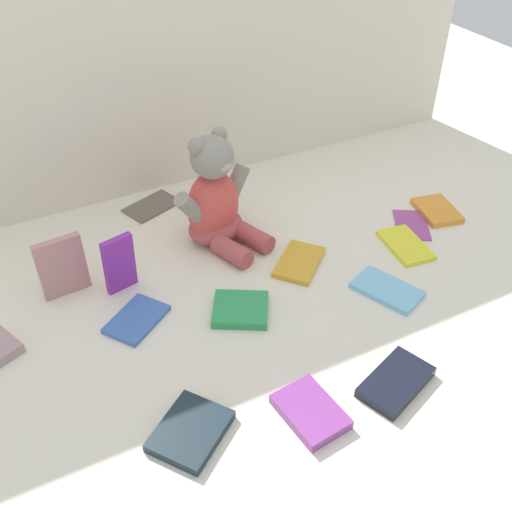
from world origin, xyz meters
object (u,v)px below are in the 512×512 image
Objects in this scene: book_case_3 at (299,262)px; book_case_4 at (405,245)px; book_case_7 at (137,319)px; book_case_9 at (152,205)px; book_case_2 at (119,264)px; book_case_0 at (310,412)px; book_case_13 at (396,382)px; book_case_11 at (437,211)px; book_case_12 at (412,224)px; book_case_5 at (387,290)px; teddy_bear at (216,202)px; book_case_10 at (62,267)px; book_case_6 at (241,309)px; book_case_1 at (191,431)px.

book_case_3 reaches higher than book_case_4.
book_case_9 is at bearing -58.65° from book_case_7.
book_case_2 is 0.38m from book_case_3.
book_case_13 is at bearing 169.05° from book_case_0.
book_case_11 is 0.97× the size of book_case_12.
book_case_5 is (0.48, -0.26, -0.06)m from book_case_2.
book_case_9 is (-0.03, 0.72, -0.00)m from book_case_0.
book_case_13 is (0.10, -0.54, -0.09)m from teddy_bear.
book_case_2 reaches higher than book_case_3.
book_case_13 is (0.19, -0.73, 0.00)m from book_case_9.
book_case_10 is at bearing -175.86° from book_case_11.
book_case_10 reaches higher than book_case_5.
book_case_0 is at bearing -65.25° from book_case_10.
book_case_4 and book_case_7 have the same top height.
book_case_6 is at bearing -139.64° from book_case_12.
book_case_3 and book_case_5 have the same top height.
book_case_5 is 0.34m from book_case_11.
book_case_0 is at bearing -117.48° from teddy_bear.
book_case_7 is at bearing -106.80° from book_case_2.
book_case_4 is at bearing 122.62° from book_case_6.
book_case_10 is 0.89m from book_case_11.
book_case_0 is at bearing -170.17° from book_case_5.
book_case_12 is at bearing 129.19° from book_case_6.
book_case_11 is (0.16, 0.08, 0.00)m from book_case_4.
book_case_11 is at bearing 40.52° from book_case_9.
book_case_6 is (-0.43, -0.02, 0.00)m from book_case_4.
book_case_9 is 0.76m from book_case_13.
book_case_2 is at bearing -74.36° from book_case_0.
book_case_9 is at bearing 144.43° from book_case_4.
teddy_bear is 2.23× the size of book_case_11.
book_case_0 is 1.00× the size of book_case_7.
book_case_11 is at bearing -123.20° from book_case_7.
teddy_bear is 2.01× the size of book_case_2.
book_case_2 reaches higher than book_case_0.
book_case_9 is (-0.09, 0.19, -0.09)m from teddy_bear.
book_case_10 is at bearing 171.41° from book_case_4.
teddy_bear is 0.36m from book_case_10.
book_case_1 is 1.04× the size of book_case_11.
book_case_7 is at bearing -177.45° from book_case_4.
book_case_13 reaches higher than book_case_9.
book_case_11 is at bearing 40.16° from book_case_12.
book_case_11 reaches higher than book_case_4.
book_case_4 is at bearing -20.68° from book_case_10.
book_case_1 is at bearing -12.30° from book_case_6.
book_case_9 is 1.09× the size of book_case_12.
book_case_7 is (-0.25, -0.18, -0.09)m from teddy_bear.
book_case_10 is (-0.29, 0.22, 0.06)m from book_case_6.
book_case_12 is at bearing -150.49° from book_case_0.
book_case_4 is at bearing -143.98° from book_case_3.
book_case_13 is at bearing 135.58° from book_case_3.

